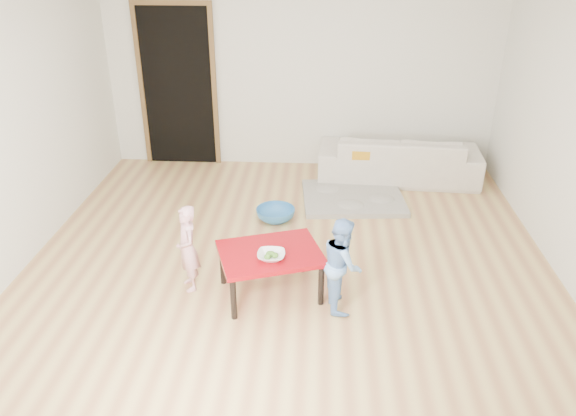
# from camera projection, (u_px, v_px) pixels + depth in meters

# --- Properties ---
(floor) EXTENTS (5.00, 5.00, 0.01)m
(floor) POSITION_uv_depth(u_px,v_px,m) (289.00, 258.00, 5.47)
(floor) COLOR #B37B4C
(floor) RESTS_ON ground
(back_wall) EXTENTS (5.00, 0.02, 2.60)m
(back_wall) POSITION_uv_depth(u_px,v_px,m) (301.00, 68.00, 7.12)
(back_wall) COLOR silver
(back_wall) RESTS_ON floor
(left_wall) EXTENTS (0.02, 5.00, 2.60)m
(left_wall) POSITION_uv_depth(u_px,v_px,m) (11.00, 126.00, 5.03)
(left_wall) COLOR silver
(left_wall) RESTS_ON floor
(doorway) EXTENTS (1.02, 0.08, 2.11)m
(doorway) POSITION_uv_depth(u_px,v_px,m) (178.00, 88.00, 7.32)
(doorway) COLOR brown
(doorway) RESTS_ON back_wall
(sofa) EXTENTS (2.04, 0.89, 0.58)m
(sofa) POSITION_uv_depth(u_px,v_px,m) (399.00, 157.00, 7.10)
(sofa) COLOR beige
(sofa) RESTS_ON floor
(cushion) EXTENTS (0.41, 0.36, 0.11)m
(cushion) POSITION_uv_depth(u_px,v_px,m) (368.00, 151.00, 6.89)
(cushion) COLOR orange
(cushion) RESTS_ON sofa
(red_table) EXTENTS (1.01, 0.88, 0.42)m
(red_table) POSITION_uv_depth(u_px,v_px,m) (270.00, 273.00, 4.86)
(red_table) COLOR maroon
(red_table) RESTS_ON floor
(bowl) EXTENTS (0.23, 0.23, 0.06)m
(bowl) POSITION_uv_depth(u_px,v_px,m) (271.00, 256.00, 4.65)
(bowl) COLOR white
(bowl) RESTS_ON red_table
(broccoli) EXTENTS (0.12, 0.12, 0.06)m
(broccoli) POSITION_uv_depth(u_px,v_px,m) (271.00, 256.00, 4.65)
(broccoli) COLOR #2D5919
(broccoli) RESTS_ON red_table
(child_pink) EXTENTS (0.30, 0.34, 0.80)m
(child_pink) POSITION_uv_depth(u_px,v_px,m) (188.00, 249.00, 4.86)
(child_pink) COLOR #D86271
(child_pink) RESTS_ON floor
(child_blue) EXTENTS (0.36, 0.44, 0.82)m
(child_blue) POSITION_uv_depth(u_px,v_px,m) (342.00, 264.00, 4.61)
(child_blue) COLOR #6AA8F5
(child_blue) RESTS_ON floor
(basin) EXTENTS (0.43, 0.43, 0.13)m
(basin) POSITION_uv_depth(u_px,v_px,m) (276.00, 214.00, 6.17)
(basin) COLOR teal
(basin) RESTS_ON floor
(blanket) EXTENTS (1.24, 1.06, 0.06)m
(blanket) POSITION_uv_depth(u_px,v_px,m) (353.00, 198.00, 6.64)
(blanket) COLOR #A7A293
(blanket) RESTS_ON floor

